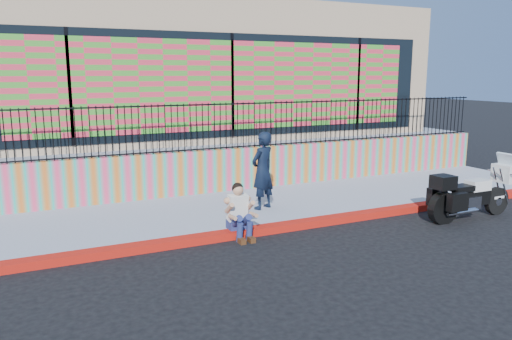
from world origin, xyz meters
TOP-DOWN VIEW (x-y plane):
  - ground at (0.00, 0.00)m, footprint 90.00×90.00m
  - red_curb at (0.00, 0.00)m, footprint 16.00×0.30m
  - sidewalk at (0.00, 1.65)m, footprint 16.00×3.00m
  - mural_wall at (0.00, 3.25)m, footprint 16.00×0.20m
  - metal_fence at (0.00, 3.25)m, footprint 15.80×0.04m
  - elevated_platform at (0.00, 8.35)m, footprint 16.00×10.00m
  - storefront_building at (0.00, 8.13)m, footprint 14.00×8.06m
  - police_motorcycle at (3.51, -1.02)m, footprint 2.27×0.75m
  - police_officer at (-0.48, 1.23)m, footprint 0.76×0.65m
  - seated_man at (-1.60, -0.10)m, footprint 0.54×0.71m

SIDE VIEW (x-z plane):
  - ground at x=0.00m, z-range 0.00..0.00m
  - red_curb at x=0.00m, z-range 0.00..0.15m
  - sidewalk at x=0.00m, z-range 0.00..0.15m
  - seated_man at x=-1.60m, z-range -0.08..0.98m
  - police_motorcycle at x=3.51m, z-range -0.11..1.30m
  - elevated_platform at x=0.00m, z-range 0.00..1.25m
  - mural_wall at x=0.00m, z-range 0.15..1.25m
  - police_officer at x=-0.48m, z-range 0.15..1.91m
  - metal_fence at x=0.00m, z-range 1.25..2.45m
  - storefront_building at x=0.00m, z-range 1.25..5.25m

